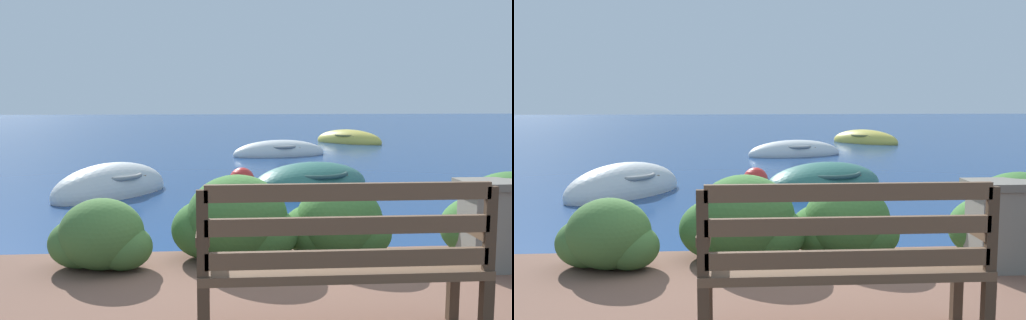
% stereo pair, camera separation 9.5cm
% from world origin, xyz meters
% --- Properties ---
extents(ground_plane, '(80.00, 80.00, 0.00)m').
position_xyz_m(ground_plane, '(0.00, 0.00, 0.00)').
color(ground_plane, navy).
extents(park_bench, '(1.58, 0.48, 0.93)m').
position_xyz_m(park_bench, '(0.02, -1.94, 0.71)').
color(park_bench, '#433123').
rests_on(park_bench, patio_terrace).
extents(hedge_clump_left, '(0.83, 0.60, 0.57)m').
position_xyz_m(hedge_clump_left, '(-1.56, -0.46, 0.46)').
color(hedge_clump_left, '#426B33').
rests_on(hedge_clump_left, patio_terrace).
extents(hedge_clump_centre, '(1.05, 0.76, 0.72)m').
position_xyz_m(hedge_clump_centre, '(-0.49, -0.29, 0.53)').
color(hedge_clump_centre, '#38662D').
rests_on(hedge_clump_centre, patio_terrace).
extents(hedge_clump_right, '(0.92, 0.66, 0.63)m').
position_xyz_m(hedge_clump_right, '(0.38, -0.25, 0.49)').
color(hedge_clump_right, '#38662D').
rests_on(hedge_clump_right, patio_terrace).
extents(hedge_clump_far_right, '(1.09, 0.78, 0.74)m').
position_xyz_m(hedge_clump_far_right, '(1.78, -0.43, 0.54)').
color(hedge_clump_far_right, '#38662D').
rests_on(hedge_clump_far_right, patio_terrace).
extents(rowboat_nearest, '(2.11, 2.37, 0.89)m').
position_xyz_m(rowboat_nearest, '(-2.30, 4.18, 0.08)').
color(rowboat_nearest, silver).
rests_on(rowboat_nearest, ground_plane).
extents(rowboat_mid, '(2.54, 2.14, 0.78)m').
position_xyz_m(rowboat_mid, '(0.98, 4.55, 0.07)').
color(rowboat_mid, '#336B5B').
rests_on(rowboat_mid, ground_plane).
extents(rowboat_far, '(2.68, 1.58, 0.71)m').
position_xyz_m(rowboat_far, '(1.05, 9.74, 0.06)').
color(rowboat_far, silver).
rests_on(rowboat_far, ground_plane).
extents(rowboat_outer, '(2.35, 2.33, 0.76)m').
position_xyz_m(rowboat_outer, '(3.77, 13.39, 0.07)').
color(rowboat_outer, '#DBC64C').
rests_on(rowboat_outer, ground_plane).
extents(mooring_buoy, '(0.50, 0.50, 0.45)m').
position_xyz_m(mooring_buoy, '(-0.17, 5.03, 0.08)').
color(mooring_buoy, red).
rests_on(mooring_buoy, ground_plane).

